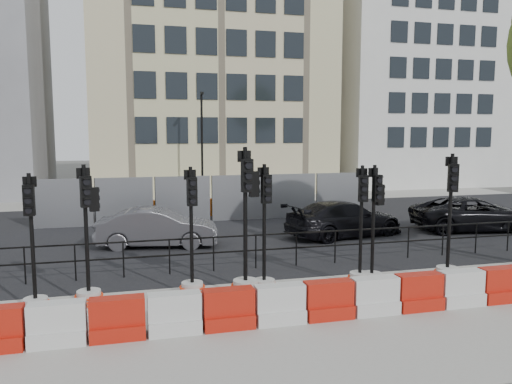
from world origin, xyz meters
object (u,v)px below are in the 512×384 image
object	(u,v)px
traffic_signal_a	(35,286)
traffic_signal_h	(448,256)
traffic_signal_d	(246,263)
car_c	(344,219)

from	to	relation	value
traffic_signal_a	traffic_signal_h	xyz separation A→B (m)	(9.85, -0.14, 0.06)
traffic_signal_a	traffic_signal_d	world-z (taller)	traffic_signal_d
traffic_signal_a	traffic_signal_d	distance (m)	4.57
traffic_signal_d	traffic_signal_h	distance (m)	5.29
traffic_signal_d	traffic_signal_h	bearing A→B (deg)	-8.11
traffic_signal_d	car_c	xyz separation A→B (m)	(5.09, 5.80, -0.17)
traffic_signal_d	car_c	world-z (taller)	traffic_signal_d
car_c	traffic_signal_a	bearing A→B (deg)	107.83
traffic_signal_a	traffic_signal_h	distance (m)	9.85
traffic_signal_h	car_c	bearing A→B (deg)	109.81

